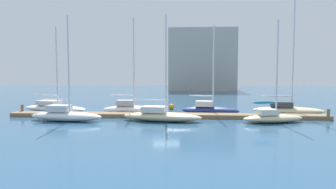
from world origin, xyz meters
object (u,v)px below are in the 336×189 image
object	(u,v)px
sailboat_3	(161,115)
harbor_building_distant	(202,60)
sailboat_1	(65,115)
sailboat_2	(131,108)
sailboat_0	(54,107)
mooring_buoy_orange	(171,107)
sailboat_6	(287,109)
sailboat_4	(209,109)
sailboat_5	(272,116)
mooring_buoy_yellow	(125,106)

from	to	relation	value
sailboat_3	harbor_building_distant	distance (m)	47.91
sailboat_1	sailboat_2	world-z (taller)	sailboat_2
sailboat_0	sailboat_3	xyz separation A→B (m)	(11.92, -5.40, 0.04)
mooring_buoy_orange	harbor_building_distant	size ratio (longest dim) A/B	0.04
sailboat_6	mooring_buoy_orange	world-z (taller)	sailboat_6
sailboat_4	harbor_building_distant	bearing A→B (deg)	97.76
sailboat_5	mooring_buoy_orange	bearing A→B (deg)	123.30
sailboat_4	sailboat_2	bearing A→B (deg)	-171.48
sailboat_2	sailboat_6	xyz separation A→B (m)	(15.69, 0.72, -0.04)
sailboat_5	mooring_buoy_orange	size ratio (longest dim) A/B	13.85
sailboat_4	sailboat_3	bearing A→B (deg)	-126.54
sailboat_2	sailboat_6	size ratio (longest dim) A/B	0.85
sailboat_3	sailboat_6	xyz separation A→B (m)	(12.18, 5.12, 0.02)
sailboat_5	mooring_buoy_yellow	world-z (taller)	sailboat_5
sailboat_2	harbor_building_distant	world-z (taller)	harbor_building_distant
mooring_buoy_orange	sailboat_2	bearing A→B (deg)	-134.14
sailboat_1	sailboat_5	world-z (taller)	sailboat_1
sailboat_3	sailboat_6	bearing A→B (deg)	31.64
sailboat_1	sailboat_5	xyz separation A→B (m)	(17.79, 0.51, -0.04)
sailboat_4	mooring_buoy_orange	world-z (taller)	sailboat_4
sailboat_4	sailboat_5	world-z (taller)	sailboat_4
sailboat_3	mooring_buoy_yellow	bearing A→B (deg)	130.32
harbor_building_distant	sailboat_3	bearing A→B (deg)	-95.88
harbor_building_distant	sailboat_2	bearing A→B (deg)	-101.06
sailboat_3	sailboat_6	distance (m)	13.21
sailboat_6	mooring_buoy_yellow	world-z (taller)	sailboat_6
sailboat_6	mooring_buoy_orange	size ratio (longest dim) A/B	18.25
sailboat_4	harbor_building_distant	world-z (taller)	harbor_building_distant
sailboat_0	sailboat_5	size ratio (longest dim) A/B	1.04
mooring_buoy_yellow	mooring_buoy_orange	bearing A→B (deg)	4.54
mooring_buoy_yellow	harbor_building_distant	distance (m)	40.96
sailboat_0	sailboat_5	xyz separation A→B (m)	(21.38, -5.41, 0.03)
sailboat_0	sailboat_4	xyz separation A→B (m)	(16.33, -0.97, 0.07)
mooring_buoy_orange	sailboat_1	bearing A→B (deg)	-134.26
sailboat_0	sailboat_3	world-z (taller)	sailboat_3
sailboat_0	sailboat_5	distance (m)	22.05
sailboat_4	mooring_buoy_yellow	world-z (taller)	sailboat_4
sailboat_0	mooring_buoy_orange	size ratio (longest dim) A/B	14.37
sailboat_2	mooring_buoy_orange	bearing A→B (deg)	44.84
mooring_buoy_yellow	sailboat_3	bearing A→B (deg)	-58.52
sailboat_2	sailboat_3	world-z (taller)	sailboat_2
sailboat_2	harbor_building_distant	distance (m)	44.09
mooring_buoy_yellow	mooring_buoy_orange	xyz separation A→B (m)	(5.25, 0.42, -0.06)
sailboat_0	sailboat_5	bearing A→B (deg)	-1.00
sailboat_0	sailboat_6	bearing A→B (deg)	12.55
sailboat_1	sailboat_4	distance (m)	13.68
harbor_building_distant	sailboat_5	bearing A→B (deg)	-84.46
mooring_buoy_yellow	mooring_buoy_orange	distance (m)	5.27
sailboat_4	sailboat_5	xyz separation A→B (m)	(5.04, -4.44, -0.04)
sailboat_4	harbor_building_distant	size ratio (longest dim) A/B	0.61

